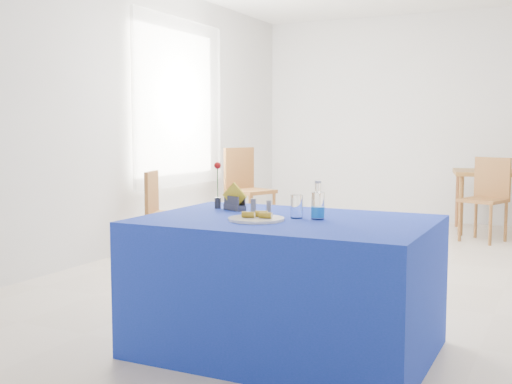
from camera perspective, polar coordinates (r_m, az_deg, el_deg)
floor at (r=5.68m, az=9.87°, el=-7.26°), size 7.00×7.00×0.00m
room_shell at (r=5.56m, az=10.18°, el=10.59°), size 7.00×7.00×7.00m
window_pane at (r=7.31m, az=-7.19°, el=7.88°), size 0.04×1.50×1.60m
curtain at (r=7.28m, az=-6.72°, el=7.90°), size 0.04×1.75×1.85m
plate at (r=3.52m, az=0.02°, el=-2.41°), size 0.31×0.31×0.01m
drinking_glass at (r=3.62m, az=3.63°, el=-1.30°), size 0.07×0.07×0.13m
salt_shaker at (r=3.83m, az=-0.24°, el=-1.23°), size 0.03×0.03×0.08m
pepper_shaker at (r=3.74m, az=1.14°, el=-1.40°), size 0.03×0.03×0.08m
blue_table at (r=3.68m, az=2.69°, el=-8.24°), size 1.60×1.10×0.76m
water_bottle at (r=3.58m, az=5.52°, el=-1.29°), size 0.08×0.08×0.21m
napkin_holder at (r=3.95m, az=-1.91°, el=-0.93°), size 0.16×0.12×0.17m
rose_vase at (r=4.04m, az=-3.43°, el=0.45°), size 0.04×0.04×0.29m
oak_table at (r=8.31m, az=21.81°, el=1.23°), size 1.49×1.11×0.76m
chair_bg_left at (r=7.65m, az=19.88°, el=-0.08°), size 0.54×0.54×0.94m
chair_win_a at (r=6.39m, az=-8.42°, el=-1.36°), size 0.48×0.48×0.84m
chair_win_b at (r=7.74m, az=-0.95°, el=0.73°), size 0.59×0.59×1.03m
banana_pieces at (r=3.52m, az=0.23°, el=-2.01°), size 0.17×0.12×0.03m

